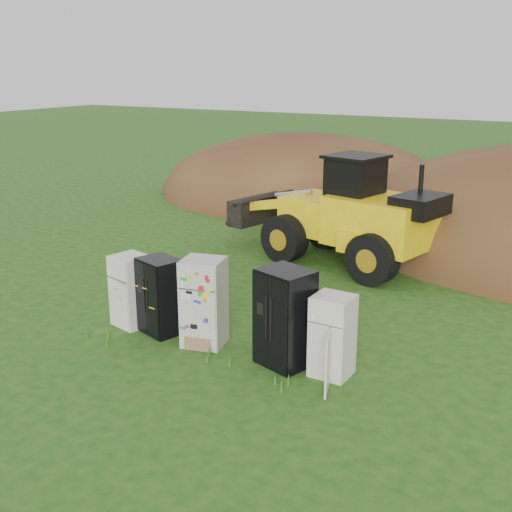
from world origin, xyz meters
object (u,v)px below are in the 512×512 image
at_px(fridge_black_side, 161,296).
at_px(wheel_loader, 331,207).
at_px(fridge_leftmost, 131,291).
at_px(fridge_open_door, 332,336).
at_px(fridge_sticker, 204,302).
at_px(fridge_black_right, 285,318).

bearing_deg(fridge_black_side, wheel_loader, 99.44).
height_order(fridge_leftmost, wheel_loader, wheel_loader).
relative_size(fridge_leftmost, fridge_open_door, 1.03).
relative_size(fridge_sticker, fridge_open_door, 1.18).
height_order(fridge_leftmost, fridge_black_right, fridge_black_right).
relative_size(fridge_sticker, wheel_loader, 0.28).
bearing_deg(fridge_sticker, fridge_leftmost, 164.95).
bearing_deg(fridge_leftmost, wheel_loader, 88.67).
bearing_deg(fridge_leftmost, fridge_sticker, 12.26).
relative_size(fridge_black_right, fridge_open_door, 1.22).
height_order(fridge_open_door, wheel_loader, wheel_loader).
bearing_deg(fridge_sticker, wheel_loader, 77.66).
distance_m(fridge_black_side, fridge_open_door, 4.05).
distance_m(fridge_leftmost, fridge_black_side, 0.83).
height_order(fridge_black_right, wheel_loader, wheel_loader).
xyz_separation_m(fridge_black_side, wheel_loader, (1.08, 6.86, 0.77)).
bearing_deg(fridge_leftmost, fridge_black_right, 13.12).
bearing_deg(fridge_black_side, fridge_open_door, 17.77).
distance_m(fridge_leftmost, fridge_open_door, 4.88).
bearing_deg(fridge_open_door, wheel_loader, 115.78).
xyz_separation_m(fridge_leftmost, wheel_loader, (1.90, 6.86, 0.80)).
height_order(fridge_black_side, fridge_black_right, fridge_black_right).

